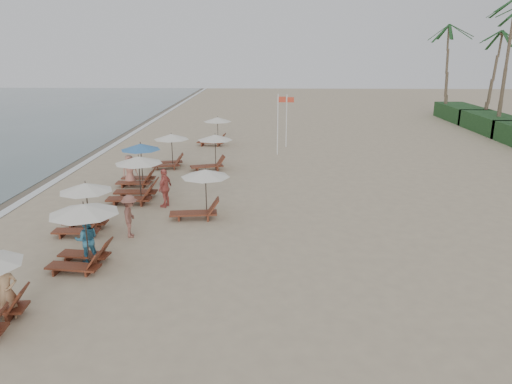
{
  "coord_description": "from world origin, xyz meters",
  "views": [
    {
      "loc": [
        1.33,
        -15.28,
        7.42
      ],
      "look_at": [
        0.76,
        5.08,
        1.3
      ],
      "focal_mm": 33.46,
      "sensor_mm": 36.0,
      "label": 1
    }
  ],
  "objects_px": {
    "flag_pole_near": "(278,121)",
    "beachgoer_near": "(6,291)",
    "lounger_station_1": "(81,233)",
    "lounger_station_4": "(138,164)",
    "lounger_station_5": "(169,149)",
    "beachgoer_far_b": "(130,170)",
    "lounger_station_3": "(134,180)",
    "inland_station_2": "(214,129)",
    "beachgoer_mid_b": "(130,216)",
    "inland_station_1": "(211,149)",
    "inland_station_0": "(199,191)",
    "beachgoer_mid_a": "(87,240)",
    "lounger_station_2": "(83,208)",
    "beachgoer_far_a": "(165,188)"
  },
  "relations": [
    {
      "from": "flag_pole_near",
      "to": "beachgoer_near",
      "type": "bearing_deg",
      "value": -109.71
    },
    {
      "from": "lounger_station_1",
      "to": "lounger_station_4",
      "type": "xyz_separation_m",
      "value": [
        -0.89,
        10.72,
        -0.11
      ]
    },
    {
      "from": "lounger_station_5",
      "to": "beachgoer_far_b",
      "type": "relative_size",
      "value": 1.43
    },
    {
      "from": "lounger_station_3",
      "to": "inland_station_2",
      "type": "bearing_deg",
      "value": 80.77
    },
    {
      "from": "beachgoer_near",
      "to": "beachgoer_mid_b",
      "type": "distance_m",
      "value": 6.52
    },
    {
      "from": "inland_station_1",
      "to": "beachgoer_far_b",
      "type": "height_order",
      "value": "inland_station_1"
    },
    {
      "from": "beachgoer_far_b",
      "to": "inland_station_1",
      "type": "bearing_deg",
      "value": 4.88
    },
    {
      "from": "lounger_station_5",
      "to": "inland_station_0",
      "type": "distance_m",
      "value": 10.17
    },
    {
      "from": "lounger_station_4",
      "to": "beachgoer_near",
      "type": "distance_m",
      "value": 14.13
    },
    {
      "from": "inland_station_2",
      "to": "beachgoer_mid_b",
      "type": "distance_m",
      "value": 19.52
    },
    {
      "from": "inland_station_0",
      "to": "flag_pole_near",
      "type": "distance_m",
      "value": 14.34
    },
    {
      "from": "inland_station_2",
      "to": "beachgoer_far_b",
      "type": "distance_m",
      "value": 12.29
    },
    {
      "from": "inland_station_1",
      "to": "beachgoer_mid_b",
      "type": "relative_size",
      "value": 1.58
    },
    {
      "from": "inland_station_2",
      "to": "beachgoer_mid_a",
      "type": "bearing_deg",
      "value": -95.55
    },
    {
      "from": "beachgoer_far_b",
      "to": "inland_station_0",
      "type": "bearing_deg",
      "value": -85.98
    },
    {
      "from": "lounger_station_2",
      "to": "beachgoer_mid_a",
      "type": "bearing_deg",
      "value": -66.91
    },
    {
      "from": "inland_station_1",
      "to": "beachgoer_mid_a",
      "type": "distance_m",
      "value": 14.25
    },
    {
      "from": "lounger_station_5",
      "to": "inland_station_2",
      "type": "height_order",
      "value": "inland_station_2"
    },
    {
      "from": "lounger_station_5",
      "to": "beachgoer_mid_b",
      "type": "height_order",
      "value": "lounger_station_5"
    },
    {
      "from": "beachgoer_mid_a",
      "to": "beachgoer_near",
      "type": "bearing_deg",
      "value": 57.65
    },
    {
      "from": "inland_station_2",
      "to": "lounger_station_2",
      "type": "bearing_deg",
      "value": -100.0
    },
    {
      "from": "lounger_station_2",
      "to": "inland_station_1",
      "type": "distance_m",
      "value": 11.8
    },
    {
      "from": "inland_station_0",
      "to": "inland_station_2",
      "type": "height_order",
      "value": "same"
    },
    {
      "from": "flag_pole_near",
      "to": "inland_station_1",
      "type": "bearing_deg",
      "value": -132.82
    },
    {
      "from": "lounger_station_5",
      "to": "beachgoer_far_b",
      "type": "distance_m",
      "value": 4.52
    },
    {
      "from": "lounger_station_1",
      "to": "inland_station_2",
      "type": "bearing_deg",
      "value": 84.55
    },
    {
      "from": "inland_station_1",
      "to": "beachgoer_far_a",
      "type": "height_order",
      "value": "inland_station_1"
    },
    {
      "from": "inland_station_0",
      "to": "beachgoer_mid_b",
      "type": "bearing_deg",
      "value": -136.49
    },
    {
      "from": "beachgoer_far_a",
      "to": "inland_station_0",
      "type": "bearing_deg",
      "value": 68.0
    },
    {
      "from": "inland_station_0",
      "to": "beachgoer_mid_b",
      "type": "height_order",
      "value": "inland_station_0"
    },
    {
      "from": "beachgoer_mid_b",
      "to": "lounger_station_1",
      "type": "bearing_deg",
      "value": 153.75
    },
    {
      "from": "inland_station_0",
      "to": "flag_pole_near",
      "type": "height_order",
      "value": "flag_pole_near"
    },
    {
      "from": "lounger_station_5",
      "to": "beachgoer_far_b",
      "type": "xyz_separation_m",
      "value": [
        -1.38,
        -4.3,
        -0.32
      ]
    },
    {
      "from": "inland_station_0",
      "to": "beachgoer_far_a",
      "type": "distance_m",
      "value": 2.49
    },
    {
      "from": "lounger_station_4",
      "to": "beachgoer_mid_a",
      "type": "xyz_separation_m",
      "value": [
        0.89,
        -10.29,
        -0.32
      ]
    },
    {
      "from": "beachgoer_near",
      "to": "flag_pole_near",
      "type": "xyz_separation_m",
      "value": [
        8.04,
        22.45,
        1.58
      ]
    },
    {
      "from": "lounger_station_1",
      "to": "inland_station_1",
      "type": "distance_m",
      "value": 14.66
    },
    {
      "from": "beachgoer_mid_a",
      "to": "beachgoer_far_a",
      "type": "bearing_deg",
      "value": -122.41
    },
    {
      "from": "lounger_station_3",
      "to": "inland_station_1",
      "type": "distance_m",
      "value": 7.39
    },
    {
      "from": "lounger_station_3",
      "to": "beachgoer_near",
      "type": "bearing_deg",
      "value": -93.23
    },
    {
      "from": "lounger_station_5",
      "to": "beachgoer_mid_a",
      "type": "bearing_deg",
      "value": -90.2
    },
    {
      "from": "lounger_station_4",
      "to": "lounger_station_3",
      "type": "bearing_deg",
      "value": -78.26
    },
    {
      "from": "beachgoer_far_b",
      "to": "beachgoer_mid_a",
      "type": "bearing_deg",
      "value": -120.16
    },
    {
      "from": "beachgoer_far_a",
      "to": "lounger_station_2",
      "type": "bearing_deg",
      "value": -20.65
    },
    {
      "from": "lounger_station_4",
      "to": "inland_station_2",
      "type": "distance_m",
      "value": 12.02
    },
    {
      "from": "lounger_station_2",
      "to": "beachgoer_mid_a",
      "type": "height_order",
      "value": "lounger_station_2"
    },
    {
      "from": "inland_station_0",
      "to": "lounger_station_3",
      "type": "bearing_deg",
      "value": 146.52
    },
    {
      "from": "lounger_station_2",
      "to": "beachgoer_far_a",
      "type": "height_order",
      "value": "lounger_station_2"
    },
    {
      "from": "inland_station_2",
      "to": "beachgoer_near",
      "type": "xyz_separation_m",
      "value": [
        -3.01,
        -25.76,
        -0.43
      ]
    },
    {
      "from": "lounger_station_3",
      "to": "lounger_station_5",
      "type": "distance_m",
      "value": 7.2
    }
  ]
}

